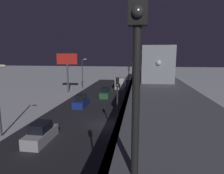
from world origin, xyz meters
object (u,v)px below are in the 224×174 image
(rail_signal, at_px, (137,46))
(sedan_green, at_px, (106,93))
(subway_train, at_px, (147,58))
(traffic_light_mid, at_px, (129,77))
(box_truck, at_px, (121,82))
(traffic_light_far, at_px, (132,69))
(sedan_blue, at_px, (81,102))
(traffic_light_near, at_px, (117,100))
(commercial_billboard, at_px, (67,63))
(sedan_silver, at_px, (41,134))

(rail_signal, distance_m, sedan_green, 36.00)
(subway_train, relative_size, traffic_light_mid, 8.67)
(box_truck, xyz_separation_m, traffic_light_far, (-2.70, -8.48, 2.85))
(sedan_blue, height_order, traffic_light_far, traffic_light_far)
(traffic_light_near, bearing_deg, traffic_light_far, -90.00)
(rail_signal, relative_size, traffic_light_mid, 0.62)
(subway_train, xyz_separation_m, traffic_light_near, (3.77, 26.30, -3.63))
(traffic_light_near, height_order, traffic_light_far, same)
(subway_train, distance_m, commercial_billboard, 18.17)
(traffic_light_far, bearing_deg, sedan_blue, 75.19)
(sedan_green, distance_m, commercial_billboard, 11.70)
(sedan_green, xyz_separation_m, traffic_light_far, (-4.70, -20.58, 3.40))
(sedan_blue, xyz_separation_m, commercial_billboard, (6.61, -11.26, 6.03))
(traffic_light_far, bearing_deg, subway_train, 105.06)
(sedan_silver, height_order, box_truck, box_truck)
(rail_signal, xyz_separation_m, sedan_silver, (9.57, -13.10, -7.97))
(box_truck, bearing_deg, traffic_light_mid, 103.02)
(sedan_green, bearing_deg, subway_train, 37.81)
(subway_train, bearing_deg, traffic_light_far, -74.94)
(sedan_blue, bearing_deg, commercial_billboard, -59.60)
(traffic_light_near, bearing_deg, traffic_light_mid, -90.00)
(box_truck, distance_m, traffic_light_near, 32.07)
(rail_signal, relative_size, commercial_billboard, 0.45)
(rail_signal, bearing_deg, sedan_silver, -53.86)
(box_truck, relative_size, commercial_billboard, 0.83)
(subway_train, distance_m, box_truck, 10.69)
(subway_train, xyz_separation_m, sedan_blue, (11.27, 14.36, -7.02))
(sedan_blue, height_order, commercial_billboard, commercial_billboard)
(sedan_green, bearing_deg, commercial_billboard, 159.71)
(subway_train, relative_size, sedan_silver, 12.71)
(sedan_blue, relative_size, traffic_light_mid, 0.70)
(traffic_light_mid, bearing_deg, subway_train, -121.52)
(traffic_light_mid, bearing_deg, traffic_light_far, -90.00)
(subway_train, distance_m, sedan_blue, 19.56)
(sedan_green, height_order, traffic_light_mid, traffic_light_mid)
(sedan_blue, distance_m, commercial_billboard, 14.38)
(traffic_light_mid, xyz_separation_m, commercial_billboard, (14.11, -3.05, 2.63))
(sedan_green, distance_m, traffic_light_far, 21.38)
(sedan_green, distance_m, box_truck, 12.28)
(sedan_silver, bearing_deg, rail_signal, 126.14)
(rail_signal, height_order, traffic_light_near, rail_signal)
(traffic_light_near, relative_size, traffic_light_mid, 1.00)
(rail_signal, relative_size, sedan_silver, 0.92)
(rail_signal, relative_size, sedan_green, 0.86)
(traffic_light_mid, height_order, traffic_light_far, same)
(subway_train, height_order, rail_signal, rail_signal)
(rail_signal, distance_m, box_truck, 47.38)
(traffic_light_mid, relative_size, commercial_billboard, 0.72)
(sedan_green, height_order, traffic_light_near, traffic_light_near)
(subway_train, height_order, sedan_blue, subway_train)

